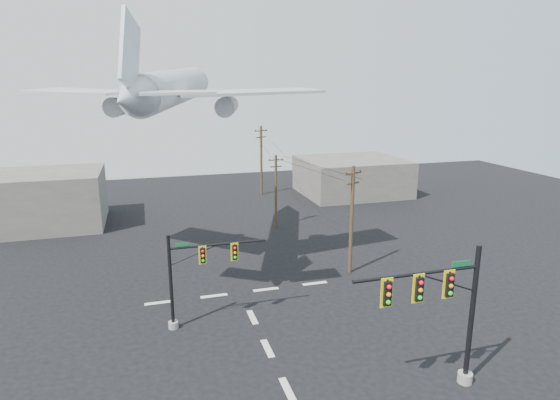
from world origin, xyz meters
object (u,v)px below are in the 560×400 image
object	(u,v)px
signal_mast_near	(445,313)
signal_mast_far	(192,277)
utility_pole_c	(261,159)
utility_pole_b	(276,190)
airliner	(173,89)
utility_pole_a	(352,218)

from	to	relation	value
signal_mast_near	signal_mast_far	world-z (taller)	signal_mast_near
signal_mast_far	utility_pole_c	xyz separation A→B (m)	(13.33, 34.90, 1.66)
signal_mast_near	utility_pole_b	size ratio (longest dim) A/B	0.96
utility_pole_b	utility_pole_c	xyz separation A→B (m)	(2.31, 15.62, 0.88)
signal_mast_near	utility_pole_b	bearing A→B (deg)	90.68
utility_pole_c	airliner	world-z (taller)	airliner
signal_mast_near	airliner	size ratio (longest dim) A/B	0.31
signal_mast_far	signal_mast_near	bearing A→B (deg)	-41.74
signal_mast_far	airliner	world-z (taller)	airliner
signal_mast_far	airliner	xyz separation A→B (m)	(0.07, 10.20, 11.57)
signal_mast_far	airliner	bearing A→B (deg)	89.59
utility_pole_a	utility_pole_b	bearing A→B (deg)	77.09
signal_mast_near	airliner	bearing A→B (deg)	119.05
utility_pole_c	signal_mast_near	bearing A→B (deg)	-111.08
utility_pole_a	airliner	world-z (taller)	airliner
utility_pole_a	utility_pole_b	distance (m)	14.18
utility_pole_b	signal_mast_near	bearing A→B (deg)	-89.07
signal_mast_far	utility_pole_c	world-z (taller)	utility_pole_c
signal_mast_far	utility_pole_a	world-z (taller)	utility_pole_a
utility_pole_c	airliner	bearing A→B (deg)	-136.82
signal_mast_near	signal_mast_far	xyz separation A→B (m)	(-11.37, 10.15, -0.91)
signal_mast_far	utility_pole_b	world-z (taller)	utility_pole_b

